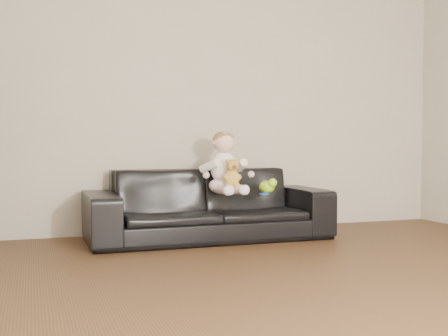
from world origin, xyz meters
name	(u,v)px	position (x,y,z in m)	size (l,w,h in m)	color
floor	(365,311)	(0.00, 0.00, 0.00)	(5.50, 5.50, 0.00)	#482E19
wall_back	(202,93)	(0.00, 2.75, 1.30)	(5.00, 5.00, 0.00)	#B5AB98
sofa	(208,204)	(-0.10, 2.25, 0.30)	(2.06, 0.80, 0.60)	black
baby	(225,167)	(0.01, 2.14, 0.63)	(0.39, 0.47, 0.53)	#F6D0D7
teddy_bear	(232,174)	(0.02, 1.98, 0.57)	(0.16, 0.16, 0.24)	gold
toy_green	(267,187)	(0.37, 2.08, 0.45)	(0.13, 0.16, 0.11)	#A4DC19
toy_rattle	(270,189)	(0.43, 2.15, 0.43)	(0.06, 0.06, 0.06)	orange
toy_blue_disc	(264,194)	(0.32, 2.01, 0.40)	(0.09, 0.09, 0.01)	blue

